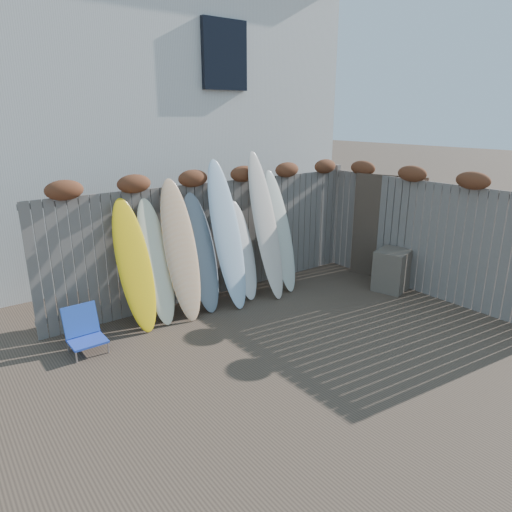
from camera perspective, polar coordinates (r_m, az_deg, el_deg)
ground at (r=6.56m, az=6.44°, el=-10.88°), size 80.00×80.00×0.00m
back_fence at (r=7.95m, az=-4.85°, el=3.38°), size 6.05×0.28×2.24m
right_fence at (r=8.52m, az=20.36°, el=3.01°), size 0.28×4.40×2.24m
house at (r=11.58m, az=-14.62°, el=17.31°), size 8.50×5.50×6.33m
beach_chair at (r=6.68m, az=-20.71°, el=-8.71°), size 0.47×0.50×0.61m
wooden_crate at (r=8.69m, az=16.67°, el=-1.68°), size 0.76×0.69×0.74m
lattice_panel at (r=9.08m, az=16.06°, el=3.37°), size 0.52×1.28×2.02m
surfboard_0 at (r=6.91m, az=-14.94°, el=-1.17°), size 0.57×0.72×1.94m
surfboard_1 at (r=7.08m, az=-12.38°, el=-0.73°), size 0.46×0.68×1.89m
surfboard_2 at (r=7.16m, az=-9.38°, el=0.75°), size 0.57×0.79×2.16m
surfboard_3 at (r=7.41m, az=-6.90°, el=0.39°), size 0.52×0.68×1.90m
surfboard_4 at (r=7.51m, az=-3.65°, el=2.69°), size 0.52×0.85×2.40m
surfboard_5 at (r=7.86m, az=-1.73°, el=0.68°), size 0.48×0.62×1.68m
surfboard_6 at (r=7.90m, az=1.21°, el=3.82°), size 0.47×0.87×2.49m
surfboard_7 at (r=8.24m, az=3.01°, el=3.10°), size 0.49×0.76×2.14m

